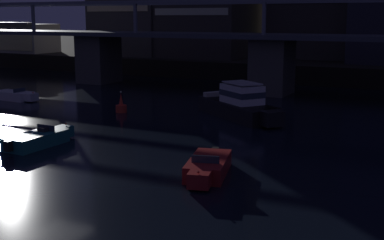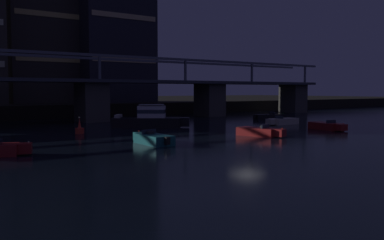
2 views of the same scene
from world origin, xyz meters
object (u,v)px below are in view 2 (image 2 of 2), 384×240
(speedboat_far_left, at_px, (153,139))
(speedboat_near_right, at_px, (283,121))
(channel_buoy, at_px, (80,129))
(cabin_cruiser_near_left, at_px, (149,119))
(speedboat_near_center, at_px, (269,117))
(river_bridge, at_px, (92,93))
(speedboat_mid_center, at_px, (327,126))
(speedboat_far_center, at_px, (260,132))

(speedboat_far_left, bearing_deg, speedboat_near_right, 17.14)
(channel_buoy, bearing_deg, cabin_cruiser_near_left, 12.80)
(cabin_cruiser_near_left, height_order, speedboat_near_center, cabin_cruiser_near_left)
(speedboat_near_center, bearing_deg, river_bridge, 153.19)
(cabin_cruiser_near_left, bearing_deg, channel_buoy, -167.20)
(speedboat_near_right, distance_m, speedboat_mid_center, 8.19)
(speedboat_near_right, bearing_deg, speedboat_far_left, -162.86)
(speedboat_near_right, bearing_deg, channel_buoy, 171.06)
(speedboat_near_right, xyz_separation_m, speedboat_mid_center, (-1.57, -8.04, 0.00))
(river_bridge, bearing_deg, cabin_cruiser_near_left, -82.49)
(speedboat_near_center, bearing_deg, speedboat_near_right, -125.13)
(speedboat_mid_center, bearing_deg, speedboat_far_left, 178.42)
(river_bridge, relative_size, channel_buoy, 51.99)
(speedboat_near_center, distance_m, speedboat_mid_center, 17.09)
(speedboat_far_left, distance_m, channel_buoy, 11.64)
(speedboat_far_center, bearing_deg, river_bridge, 101.69)
(speedboat_mid_center, distance_m, speedboat_far_center, 10.84)
(river_bridge, height_order, speedboat_near_center, river_bridge)
(river_bridge, distance_m, cabin_cruiser_near_left, 13.68)
(speedboat_near_right, height_order, speedboat_far_center, same)
(speedboat_mid_center, bearing_deg, cabin_cruiser_near_left, 136.10)
(speedboat_near_center, height_order, speedboat_near_right, same)
(speedboat_mid_center, bearing_deg, channel_buoy, 153.54)
(cabin_cruiser_near_left, bearing_deg, speedboat_near_right, -20.82)
(cabin_cruiser_near_left, relative_size, speedboat_near_right, 1.65)
(speedboat_near_center, height_order, channel_buoy, channel_buoy)
(river_bridge, bearing_deg, speedboat_near_right, -47.01)
(river_bridge, height_order, channel_buoy, river_bridge)
(river_bridge, height_order, speedboat_far_center, river_bridge)
(speedboat_far_center, bearing_deg, cabin_cruiser_near_left, 105.41)
(speedboat_near_right, xyz_separation_m, speedboat_far_center, (-12.41, -8.23, 0.00))
(speedboat_near_right, bearing_deg, speedboat_mid_center, -101.07)
(speedboat_mid_center, relative_size, speedboat_far_left, 1.00)
(river_bridge, bearing_deg, speedboat_near_center, -26.81)
(speedboat_near_right, relative_size, speedboat_mid_center, 0.99)
(cabin_cruiser_near_left, xyz_separation_m, speedboat_near_right, (16.40, -6.23, -0.64))
(speedboat_near_right, height_order, speedboat_mid_center, same)
(speedboat_near_center, xyz_separation_m, speedboat_near_right, (-5.34, -7.59, 0.00))
(speedboat_near_right, xyz_separation_m, channel_buoy, (-25.91, 4.07, 0.06))
(cabin_cruiser_near_left, height_order, speedboat_far_left, cabin_cruiser_near_left)
(speedboat_far_center, distance_m, channel_buoy, 18.26)
(speedboat_far_center, bearing_deg, speedboat_mid_center, 1.05)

